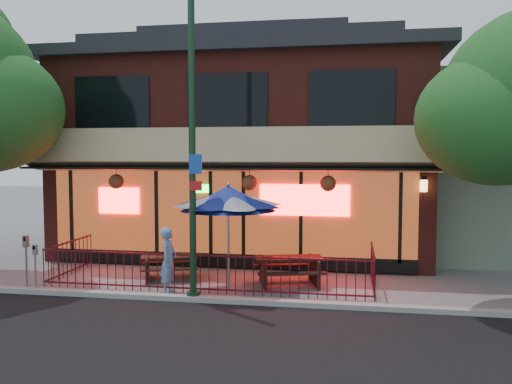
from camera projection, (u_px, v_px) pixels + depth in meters
ground at (198, 296)px, 13.12m from camera, size 80.00×80.00×0.00m
curb at (192, 299)px, 12.63m from camera, size 80.00×0.25×0.12m
restaurant_building at (251, 135)px, 19.82m from camera, size 12.96×9.49×8.05m
neighbor_building at (507, 166)px, 18.92m from camera, size 6.00×7.00×6.00m
patio_fence at (204, 266)px, 13.57m from camera, size 8.44×2.62×1.00m
street_light at (192, 166)px, 12.50m from camera, size 0.43×0.32×7.00m
picnic_table_left at (169, 264)px, 14.81m from camera, size 1.82×1.60×0.65m
picnic_table_right at (289, 267)px, 14.13m from camera, size 2.04×1.76×0.75m
patio_umbrella at (228, 198)px, 13.54m from camera, size 2.38×2.38×2.72m
pedestrian at (169, 260)px, 13.30m from camera, size 0.41×0.61×1.63m
parking_meter_near at (35, 260)px, 13.28m from camera, size 0.11×0.10×1.21m
parking_meter_far at (26, 254)px, 13.40m from camera, size 0.15×0.13×1.42m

